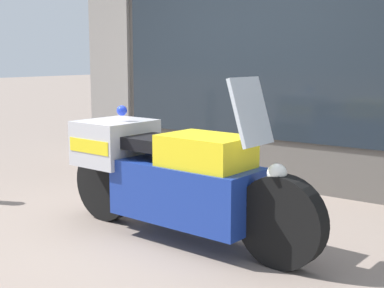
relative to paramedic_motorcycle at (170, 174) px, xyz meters
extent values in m
plane|color=gray|center=(-0.32, 0.19, -0.53)|extent=(60.00, 60.00, 0.00)
cube|color=#56514C|center=(-0.32, 2.19, 1.18)|extent=(5.29, 0.40, 3.41)
cube|color=gray|center=(-2.61, 2.21, 1.18)|extent=(0.71, 0.55, 3.41)
cube|color=#1E262D|center=(0.00, 1.97, 1.23)|extent=(4.35, 0.02, 2.41)
cube|color=slate|center=(-0.04, 2.20, -0.25)|extent=(4.13, 0.30, 0.55)
cube|color=silver|center=(-0.04, 2.34, 0.65)|extent=(4.13, 0.02, 1.29)
cube|color=beige|center=(-0.04, 2.20, 1.28)|extent=(4.13, 0.30, 0.02)
cube|color=#B7B2A8|center=(-1.32, 2.20, 1.32)|extent=(0.18, 0.04, 0.06)
cube|color=black|center=(-0.04, 2.20, 1.32)|extent=(0.18, 0.04, 0.06)
cube|color=red|center=(-1.47, 2.13, 0.16)|extent=(0.19, 0.04, 0.27)
cube|color=yellow|center=(-0.52, 2.13, 0.16)|extent=(0.19, 0.03, 0.27)
cube|color=orange|center=(0.44, 2.13, 0.16)|extent=(0.19, 0.03, 0.27)
cylinder|color=black|center=(1.02, -0.05, -0.20)|extent=(0.67, 0.17, 0.66)
cylinder|color=black|center=(-0.77, 0.04, -0.20)|extent=(0.67, 0.17, 0.66)
cube|color=navy|center=(0.17, -0.01, -0.12)|extent=(1.24, 0.58, 0.45)
cube|color=yellow|center=(0.36, -0.02, 0.21)|extent=(0.69, 0.50, 0.27)
cube|color=black|center=(-0.10, 0.01, 0.24)|extent=(0.73, 0.43, 0.10)
cube|color=#B7B7BC|center=(-0.63, 0.03, 0.20)|extent=(0.56, 0.63, 0.38)
cube|color=yellow|center=(-0.63, 0.03, 0.20)|extent=(0.51, 0.64, 0.11)
cube|color=#B2BCC6|center=(0.76, -0.04, 0.55)|extent=(0.19, 0.37, 0.48)
sphere|color=white|center=(0.98, -0.05, 0.14)|extent=(0.14, 0.14, 0.14)
sphere|color=blue|center=(-0.55, 0.03, 0.48)|extent=(0.09, 0.09, 0.09)
camera|label=1|loc=(2.63, -3.29, 0.93)|focal=50.00mm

